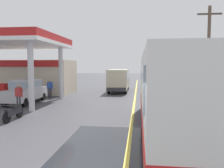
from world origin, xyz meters
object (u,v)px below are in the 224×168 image
object	(u,v)px
coach_bus_main	(173,93)
motorcycle_parked_forecourt	(14,112)
car_trailing_behind_bus	(152,81)
pedestrian_near_pump	(19,95)
minibus_opposing_lane	(119,78)
pedestrian_by_shop	(50,87)
car_at_pump	(26,90)

from	to	relation	value
coach_bus_main	motorcycle_parked_forecourt	size ratio (longest dim) A/B	6.13
coach_bus_main	motorcycle_parked_forecourt	xyz separation A→B (m)	(-7.87, 1.34, -1.28)
coach_bus_main	car_trailing_behind_bus	world-z (taller)	coach_bus_main
motorcycle_parked_forecourt	pedestrian_near_pump	xyz separation A→B (m)	(-1.46, 3.12, 0.49)
coach_bus_main	minibus_opposing_lane	size ratio (longest dim) A/B	1.80
pedestrian_near_pump	pedestrian_by_shop	world-z (taller)	same
motorcycle_parked_forecourt	pedestrian_by_shop	bearing A→B (deg)	99.87
motorcycle_parked_forecourt	pedestrian_by_shop	world-z (taller)	pedestrian_by_shop
car_at_pump	pedestrian_by_shop	bearing A→B (deg)	77.95
coach_bus_main	motorcycle_parked_forecourt	world-z (taller)	coach_bus_main
pedestrian_by_shop	car_at_pump	bearing A→B (deg)	-102.05
car_at_pump	car_trailing_behind_bus	bearing A→B (deg)	48.27
minibus_opposing_lane	car_trailing_behind_bus	bearing A→B (deg)	37.08
car_at_pump	pedestrian_near_pump	xyz separation A→B (m)	(0.65, -2.14, -0.08)
coach_bus_main	pedestrian_by_shop	xyz separation A→B (m)	(-9.32, 9.68, -0.79)
coach_bus_main	motorcycle_parked_forecourt	distance (m)	8.09
coach_bus_main	car_at_pump	xyz separation A→B (m)	(-9.98, 6.60, -0.71)
minibus_opposing_lane	pedestrian_near_pump	world-z (taller)	minibus_opposing_lane
pedestrian_near_pump	car_trailing_behind_bus	xyz separation A→B (m)	(9.53, 13.55, 0.08)
pedestrian_near_pump	car_trailing_behind_bus	distance (m)	16.57
pedestrian_near_pump	car_at_pump	bearing A→B (deg)	106.91
motorcycle_parked_forecourt	pedestrian_near_pump	distance (m)	3.48
coach_bus_main	pedestrian_near_pump	size ratio (longest dim) A/B	6.65
car_at_pump	motorcycle_parked_forecourt	size ratio (longest dim) A/B	2.33
pedestrian_near_pump	minibus_opposing_lane	bearing A→B (deg)	61.77
minibus_opposing_lane	pedestrian_near_pump	distance (m)	12.14
coach_bus_main	pedestrian_by_shop	distance (m)	13.46
minibus_opposing_lane	pedestrian_near_pump	size ratio (longest dim) A/B	3.69
coach_bus_main	motorcycle_parked_forecourt	bearing A→B (deg)	170.36
coach_bus_main	minibus_opposing_lane	distance (m)	15.57
car_at_pump	pedestrian_by_shop	world-z (taller)	car_at_pump
coach_bus_main	car_trailing_behind_bus	distance (m)	18.03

